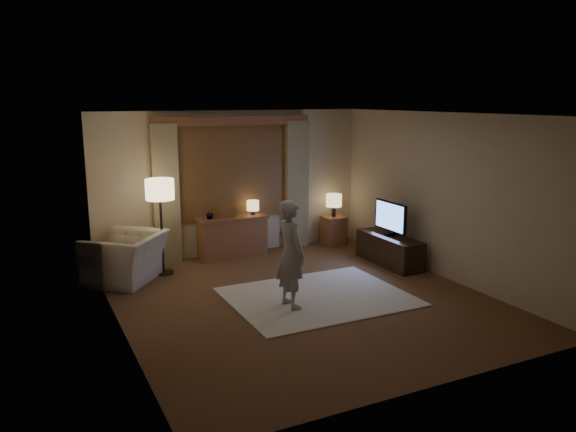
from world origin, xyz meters
TOP-DOWN VIEW (x-y plane):
  - room at (0.00, 0.50)m, footprint 5.04×5.54m
  - rug at (0.23, -0.01)m, footprint 2.50×2.00m
  - sideboard at (-0.12, 2.50)m, footprint 1.20×0.40m
  - picture_frame at (-0.12, 2.50)m, footprint 0.16×0.02m
  - plant at (-0.52, 2.50)m, footprint 0.17×0.13m
  - table_lamp_sideboard at (0.28, 2.50)m, footprint 0.22×0.22m
  - floor_lamp at (-1.48, 2.09)m, footprint 0.45×0.45m
  - armchair at (-2.09, 1.94)m, footprint 1.51×1.53m
  - side_table at (1.95, 2.45)m, footprint 0.40×0.40m
  - table_lamp_side at (1.95, 2.45)m, footprint 0.30×0.30m
  - tv_stand at (2.15, 0.90)m, footprint 0.45×1.40m
  - tv at (2.15, 0.90)m, footprint 0.20×0.82m
  - person at (-0.29, -0.19)m, footprint 0.41×0.57m

SIDE VIEW (x-z plane):
  - rug at x=0.23m, z-range 0.00..0.02m
  - tv_stand at x=2.15m, z-range 0.00..0.50m
  - side_table at x=1.95m, z-range 0.00..0.56m
  - sideboard at x=-0.12m, z-range 0.00..0.70m
  - armchair at x=-2.09m, z-range 0.00..0.75m
  - person at x=-0.29m, z-range 0.02..1.51m
  - picture_frame at x=-0.12m, z-range 0.70..0.90m
  - tv at x=2.15m, z-range 0.53..1.12m
  - plant at x=-0.52m, z-range 0.70..1.00m
  - table_lamp_side at x=1.95m, z-range 0.65..1.09m
  - table_lamp_sideboard at x=0.28m, z-range 0.75..1.05m
  - floor_lamp at x=-1.48m, z-range 0.53..2.09m
  - room at x=0.00m, z-range 0.01..2.65m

